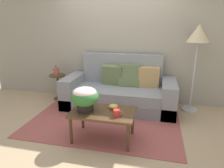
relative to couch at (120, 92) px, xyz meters
name	(u,v)px	position (x,y,z in m)	size (l,w,h in m)	color
ground_plane	(104,122)	(-0.15, -0.78, -0.33)	(14.00, 14.00, 0.00)	tan
wall_back	(118,35)	(-0.15, 0.49, 1.13)	(6.40, 0.12, 2.92)	gray
area_rug	(105,120)	(-0.15, -0.71, -0.33)	(2.66, 1.82, 0.01)	#994C47
couch	(120,92)	(0.00, 0.00, 0.00)	(2.27, 0.94, 1.08)	slate
coffee_table	(103,114)	(-0.01, -1.29, 0.08)	(0.94, 0.58, 0.46)	#442D1B
side_table	(58,82)	(-1.47, 0.11, 0.07)	(0.37, 0.37, 0.59)	#4C331E
floor_lamp	(198,38)	(1.43, 0.13, 1.11)	(0.41, 0.41, 1.70)	#B2B2B7
potted_plant	(85,97)	(-0.27, -1.32, 0.35)	(0.41, 0.41, 0.36)	black
coffee_mug	(117,113)	(0.22, -1.41, 0.18)	(0.14, 0.09, 0.10)	red
snack_bowl	(113,106)	(0.12, -1.16, 0.17)	(0.14, 0.14, 0.07)	gold
table_vase	(56,71)	(-1.48, 0.11, 0.34)	(0.13, 0.13, 0.21)	#934C42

